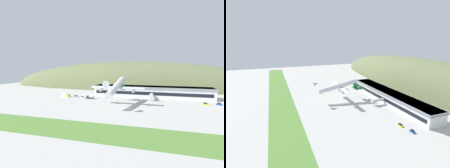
# 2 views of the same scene
# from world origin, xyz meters

# --- Properties ---
(ground_plane) EXTENTS (445.11, 445.11, 0.00)m
(ground_plane) POSITION_xyz_m (0.00, 0.00, 0.00)
(ground_plane) COLOR #B7B5AF
(grass_strip_foreground) EXTENTS (400.60, 21.63, 0.08)m
(grass_strip_foreground) POSITION_xyz_m (0.00, -45.75, 0.04)
(grass_strip_foreground) COLOR #568438
(grass_strip_foreground) RESTS_ON ground_plane
(hill_backdrop) EXTENTS (344.39, 70.69, 68.23)m
(hill_backdrop) POSITION_xyz_m (-20.36, 110.64, 0.00)
(hill_backdrop) COLOR #667047
(hill_backdrop) RESTS_ON ground_plane
(terminal_building) EXTENTS (104.03, 16.64, 9.99)m
(terminal_building) POSITION_xyz_m (11.78, 46.90, 5.66)
(terminal_building) COLOR silver
(terminal_building) RESTS_ON ground_plane
(jetway_0) EXTENTS (3.38, 11.76, 5.43)m
(jetway_0) POSITION_xyz_m (13.56, 32.56, 3.99)
(jetway_0) COLOR silver
(jetway_0) RESTS_ON ground_plane
(cargo_airplane) EXTENTS (39.21, 47.76, 13.72)m
(cargo_airplane) POSITION_xyz_m (-8.86, 5.54, 13.49)
(cargo_airplane) COLOR silver
(service_car_0) EXTENTS (3.76, 1.96, 1.47)m
(service_car_0) POSITION_xyz_m (-45.41, 25.42, 0.61)
(service_car_0) COLOR silver
(service_car_0) RESTS_ON ground_plane
(service_car_1) EXTENTS (3.94, 2.09, 1.60)m
(service_car_1) POSITION_xyz_m (61.55, 27.41, 0.66)
(service_car_1) COLOR #264C99
(service_car_1) RESTS_ON ground_plane
(service_car_2) EXTENTS (4.29, 2.02, 1.64)m
(service_car_2) POSITION_xyz_m (-53.20, 28.18, 0.68)
(service_car_2) COLOR #999EA3
(service_car_2) RESTS_ON ground_plane
(service_car_3) EXTENTS (4.30, 2.16, 1.54)m
(service_car_3) POSITION_xyz_m (52.39, 25.82, 0.64)
(service_car_3) COLOR gold
(service_car_3) RESTS_ON ground_plane
(fuel_truck) EXTENTS (6.87, 2.51, 3.17)m
(fuel_truck) POSITION_xyz_m (-37.35, 24.22, 1.51)
(fuel_truck) COLOR #333338
(fuel_truck) RESTS_ON ground_plane
(box_truck) EXTENTS (7.48, 2.79, 3.35)m
(box_truck) POSITION_xyz_m (-62.22, 25.60, 1.59)
(box_truck) COLOR gold
(box_truck) RESTS_ON ground_plane
(traffic_cone_0) EXTENTS (0.52, 0.52, 0.58)m
(traffic_cone_0) POSITION_xyz_m (-36.73, 13.75, 0.28)
(traffic_cone_0) COLOR orange
(traffic_cone_0) RESTS_ON ground_plane
(traffic_cone_1) EXTENTS (0.52, 0.52, 0.58)m
(traffic_cone_1) POSITION_xyz_m (33.83, 13.40, 0.28)
(traffic_cone_1) COLOR orange
(traffic_cone_1) RESTS_ON ground_plane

